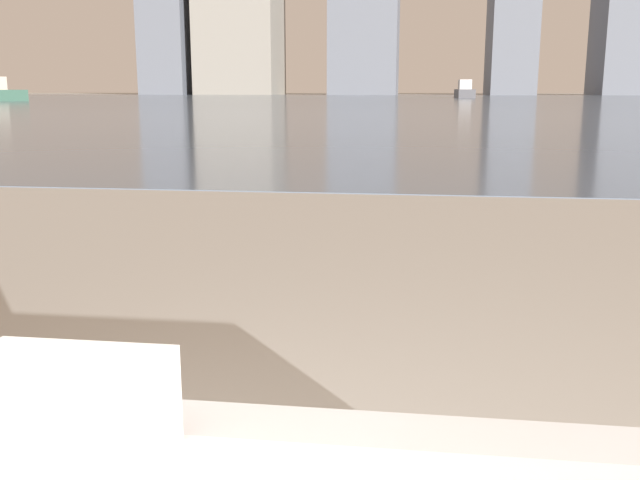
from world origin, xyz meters
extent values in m
cube|color=white|center=(-0.12, 0.86, 0.51)|extent=(0.29, 0.21, 0.04)
cube|color=white|center=(-0.12, 0.86, 0.55)|extent=(0.29, 0.21, 0.04)
cube|color=white|center=(-0.12, 0.86, 0.59)|extent=(0.29, 0.21, 0.04)
cube|color=white|center=(-0.12, 0.86, 0.63)|extent=(0.29, 0.21, 0.04)
cube|color=slate|center=(0.00, 62.00, 0.01)|extent=(180.00, 110.00, 0.01)
cube|color=#4C4C51|center=(5.13, 81.24, 0.47)|extent=(2.05, 5.30, 0.91)
cube|color=silver|center=(5.13, 81.24, 1.44)|extent=(1.40, 2.02, 1.04)
cube|color=slate|center=(14.10, 118.00, 13.63)|extent=(6.81, 13.15, 27.25)
camera|label=1|loc=(0.38, -0.03, 1.04)|focal=40.00mm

